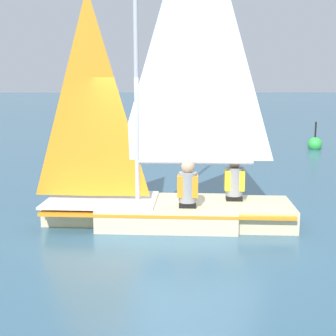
{
  "coord_description": "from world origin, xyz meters",
  "views": [
    {
      "loc": [
        0.27,
        7.87,
        2.39
      ],
      "look_at": [
        0.0,
        0.0,
        0.97
      ],
      "focal_mm": 50.0,
      "sensor_mm": 36.0,
      "label": 1
    }
  ],
  "objects_px": {
    "sailor_helm": "(188,192)",
    "buoy_marker": "(315,144)",
    "sailor_crew": "(234,186)",
    "sailboat_main": "(168,176)"
  },
  "relations": [
    {
      "from": "sailor_crew",
      "to": "buoy_marker",
      "type": "xyz_separation_m",
      "value": [
        -4.62,
        -9.07,
        -0.43
      ]
    },
    {
      "from": "buoy_marker",
      "to": "sailor_crew",
      "type": "bearing_deg",
      "value": 63.03
    },
    {
      "from": "sailor_helm",
      "to": "buoy_marker",
      "type": "xyz_separation_m",
      "value": [
        -5.47,
        -9.51,
        -0.43
      ]
    },
    {
      "from": "sailboat_main",
      "to": "buoy_marker",
      "type": "bearing_deg",
      "value": -116.87
    },
    {
      "from": "sailboat_main",
      "to": "buoy_marker",
      "type": "xyz_separation_m",
      "value": [
        -5.79,
        -9.18,
        -0.64
      ]
    },
    {
      "from": "sailor_helm",
      "to": "buoy_marker",
      "type": "relative_size",
      "value": 1.05
    },
    {
      "from": "sailboat_main",
      "to": "sailor_crew",
      "type": "distance_m",
      "value": 1.2
    },
    {
      "from": "sailboat_main",
      "to": "sailor_helm",
      "type": "distance_m",
      "value": 0.5
    },
    {
      "from": "sailor_crew",
      "to": "sailboat_main",
      "type": "bearing_deg",
      "value": 10.81
    },
    {
      "from": "sailor_crew",
      "to": "sailor_helm",
      "type": "bearing_deg",
      "value": 32.53
    }
  ]
}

